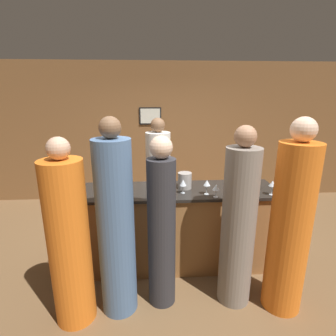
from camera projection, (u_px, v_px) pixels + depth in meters
ground_plane at (174, 262)px, 3.51m from camera, size 14.00×14.00×0.00m
back_wall at (165, 133)px, 5.43m from camera, size 8.00×0.08×2.80m
bar_counter at (174, 227)px, 3.37m from camera, size 2.57×0.68×1.04m
bartender at (158, 182)px, 4.06m from camera, size 0.37×0.37×1.84m
guest_0 at (69, 242)px, 2.43m from camera, size 0.38×0.38×1.83m
guest_1 at (238, 225)px, 2.66m from camera, size 0.35×0.35×1.90m
guest_2 at (162, 229)px, 2.64m from camera, size 0.29×0.29×1.81m
guest_3 at (116, 227)px, 2.53m from camera, size 0.36×0.36×1.99m
guest_4 at (290, 227)px, 2.56m from camera, size 0.39×0.39×1.99m
wine_bottle_0 at (112, 181)px, 3.21m from camera, size 0.07×0.07×0.28m
wine_bottle_1 at (258, 179)px, 3.25m from camera, size 0.08×0.08×0.30m
ice_bucket at (185, 180)px, 3.25m from camera, size 0.17×0.17×0.20m
wine_glass_0 at (272, 184)px, 3.02m from camera, size 0.08×0.08×0.17m
wine_glass_1 at (207, 183)px, 3.04m from camera, size 0.08×0.08×0.18m
wine_glass_2 at (183, 183)px, 3.08m from camera, size 0.08×0.08×0.17m
wine_glass_3 at (216, 188)px, 2.96m from camera, size 0.08×0.08×0.15m
wine_glass_4 at (155, 185)px, 3.03m from camera, size 0.08×0.08×0.17m
wine_glass_5 at (117, 186)px, 3.04m from camera, size 0.07×0.07×0.15m
wine_glass_6 at (242, 181)px, 3.16m from camera, size 0.06×0.06×0.16m
wine_glass_7 at (237, 186)px, 2.96m from camera, size 0.07×0.07×0.18m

